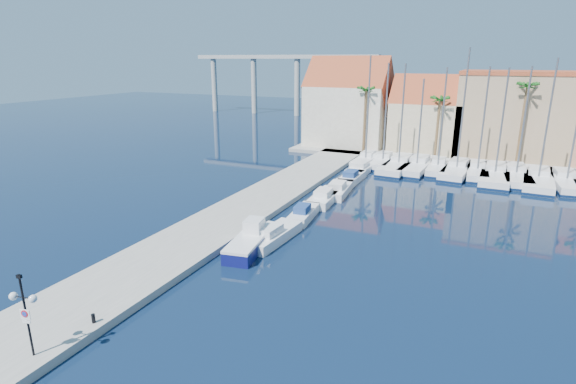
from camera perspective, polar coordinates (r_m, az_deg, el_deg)
name	(u,v)px	position (r m, az deg, el deg)	size (l,w,h in m)	color
ground	(268,298)	(27.15, -2.58, -13.31)	(260.00, 260.00, 0.00)	black
quay_west	(248,208)	(41.87, -5.09, -1.98)	(6.00, 77.00, 0.50)	gray
shore_north	(484,156)	(70.13, 23.58, 4.27)	(54.00, 16.00, 0.50)	gray
lamp_post	(24,303)	(23.46, -30.51, -12.07)	(1.37, 0.57, 4.08)	black
bollard	(93,318)	(25.89, -23.48, -14.51)	(0.19, 0.19, 0.49)	black
fishing_boat	(250,241)	(33.23, -4.86, -6.23)	(2.87, 6.08, 2.04)	#0E1154
motorboat_west_0	(273,235)	(34.66, -1.97, -5.49)	(2.36, 6.24, 1.40)	white
motorboat_west_1	(304,213)	(39.41, 1.99, -2.72)	(2.10, 5.15, 1.40)	white
motorboat_west_2	(325,197)	(44.18, 4.69, -0.62)	(2.29, 6.22, 1.40)	white
motorboat_west_3	(339,189)	(46.95, 6.44, 0.37)	(2.59, 6.49, 1.40)	white
motorboat_west_4	(352,177)	(51.81, 8.10, 1.85)	(1.88, 5.84, 1.40)	white
motorboat_west_5	(362,168)	(56.57, 9.36, 3.04)	(2.51, 6.93, 1.40)	white
motorboat_west_6	(375,158)	(62.40, 10.97, 4.22)	(2.39, 7.47, 1.40)	white
sailboat_0	(367,159)	(60.89, 9.95, 4.11)	(2.34, 8.36, 13.93)	white
sailboat_1	(384,161)	(60.56, 12.04, 3.90)	(2.47, 8.60, 13.05)	white
sailboat_2	(400,164)	(59.18, 14.03, 3.42)	(3.77, 11.70, 12.99)	white
sailboat_3	(418,165)	(59.24, 16.17, 3.26)	(3.48, 10.94, 11.26)	white
sailboat_4	(438,167)	(58.95, 18.52, 3.05)	(2.41, 8.41, 12.58)	white
sailboat_5	(457,169)	(58.63, 20.72, 2.75)	(3.68, 10.85, 14.79)	white
sailboat_6	(477,171)	(58.61, 22.90, 2.51)	(2.95, 9.26, 12.71)	white
sailboat_7	(495,174)	(57.97, 24.81, 2.10)	(3.31, 11.95, 12.63)	white
sailboat_8	(515,175)	(58.63, 26.91, 1.99)	(3.72, 11.20, 12.80)	white
sailboat_9	(538,179)	(57.83, 29.18, 1.49)	(3.65, 11.69, 13.64)	white
sailboat_10	(565,181)	(58.37, 31.75, 1.22)	(3.58, 10.66, 11.34)	white
building_0	(349,106)	(71.36, 7.70, 10.79)	(12.30, 9.00, 13.50)	beige
building_1	(428,118)	(68.94, 17.34, 8.97)	(10.30, 8.00, 11.00)	#C0B087
building_2	(513,114)	(69.28, 26.65, 8.82)	(14.20, 10.20, 11.50)	tan
palm_0	(366,92)	(65.25, 9.88, 12.42)	(2.60, 2.60, 10.15)	brown
palm_1	(440,101)	(63.47, 18.73, 10.84)	(2.60, 2.60, 9.15)	brown
palm_2	(527,89)	(63.04, 28.10, 11.48)	(2.60, 2.60, 11.15)	brown
viaduct	(278,73)	(114.41, -1.23, 14.92)	(48.00, 2.20, 14.45)	#9E9E99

